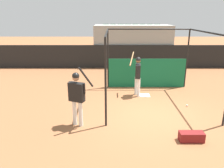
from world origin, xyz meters
name	(u,v)px	position (x,y,z in m)	size (l,w,h in m)	color
ground_plane	(152,115)	(0.00, 0.00, 0.00)	(60.00, 60.00, 0.00)	#935B38
outfield_wall	(133,57)	(0.00, 7.44, 0.78)	(24.00, 0.12, 1.56)	black
bleacher_section	(132,45)	(0.00, 8.70, 1.42)	(5.40, 2.40, 2.84)	#9E9E99
batting_cage	(149,66)	(0.26, 2.57, 1.25)	(3.92, 4.12, 2.88)	black
home_plate	(145,95)	(0.02, 2.01, 0.01)	(0.44, 0.44, 0.02)	white
player_batter	(137,73)	(-0.34, 2.02, 1.07)	(0.53, 0.96, 1.89)	white
player_waiting	(77,94)	(-2.57, -0.79, 1.09)	(0.82, 0.54, 2.04)	white
equipment_bag	(191,137)	(0.82, -1.74, 0.14)	(0.70, 0.28, 0.28)	maroon
baseball	(187,105)	(1.53, 0.78, 0.04)	(0.07, 0.07, 0.07)	white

